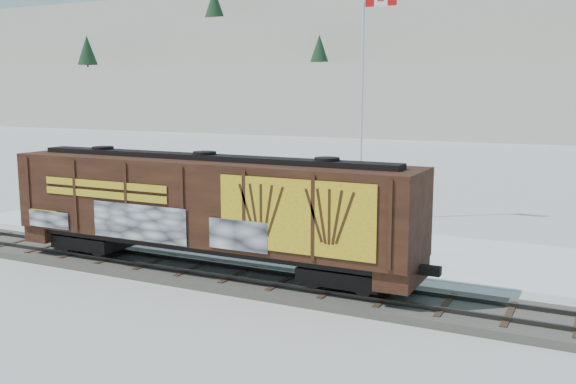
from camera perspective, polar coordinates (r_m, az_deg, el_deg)
The scene contains 9 objects.
ground at distance 25.05m, azimuth -4.49°, elevation -7.93°, with size 500.00×500.00×0.00m, color white.
rail_track at distance 25.01m, azimuth -4.49°, elevation -7.60°, with size 50.00×3.40×0.43m.
parking_strip at distance 31.48m, azimuth 2.59°, elevation -4.38°, with size 40.00×8.00×0.03m, color white.
hillside at distance 160.94m, azimuth 22.55°, elevation 10.74°, with size 360.00×110.00×93.00m.
hopper_railcar at distance 25.12m, azimuth -7.34°, elevation -1.13°, with size 17.02×3.06×4.43m.
flagpole at distance 36.30m, azimuth 6.71°, elevation 5.16°, with size 2.30×0.90×13.00m.
car_silver at distance 34.64m, azimuth -12.32°, elevation -2.05°, with size 1.79×4.45×1.52m, color silver.
car_white at distance 30.32m, azimuth 6.00°, elevation -3.40°, with size 1.65×4.73×1.56m, color silver.
car_dark at distance 29.33m, azimuth 6.11°, elevation -3.89°, with size 2.08×5.11×1.48m, color black.
Camera 1 is at (12.45, -20.50, 7.22)m, focal length 40.00 mm.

